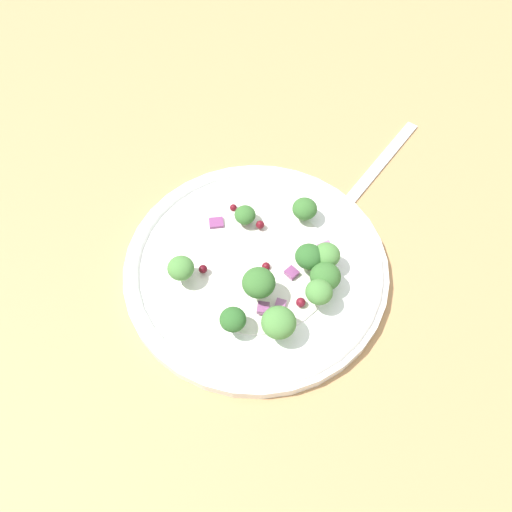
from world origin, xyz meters
TOP-DOWN VIEW (x-y plane):
  - ground_plane at (0.00, 0.00)cm, footprint 180.00×180.00cm
  - plate at (0.64, -1.96)cm, footprint 24.86×24.86cm
  - dressing_pool at (0.64, -1.96)cm, footprint 14.42×14.42cm
  - broccoli_floret_0 at (3.57, -3.80)cm, footprint 2.92×2.92cm
  - broccoli_floret_1 at (7.17, -0.14)cm, footprint 2.39×2.39cm
  - broccoli_floret_2 at (-3.85, 0.32)cm, footprint 2.06×2.06cm
  - broccoli_floret_3 at (4.82, -7.41)cm, footprint 2.28×2.28cm
  - broccoli_floret_4 at (4.58, 3.09)cm, footprint 2.47×2.47cm
  - broccoli_floret_5 at (-0.91, 5.01)cm, footprint 2.43×2.43cm
  - broccoli_floret_6 at (6.15, 1.62)cm, footprint 2.76×2.76cm
  - broccoli_floret_7 at (-1.95, -8.34)cm, footprint 2.41×2.41cm
  - broccoli_floret_8 at (7.40, -4.54)cm, footprint 2.96×2.96cm
  - broccoli_floret_9 at (3.79, 1.66)cm, footprint 2.55×2.55cm
  - cranberry_0 at (-3.70, -0.16)cm, footprint 0.78×0.78cm
  - cranberry_1 at (1.55, -1.46)cm, footprint 0.78×0.78cm
  - cranberry_2 at (-5.89, 0.10)cm, footprint 0.72×0.72cm
  - cranberry_3 at (-1.41, -6.47)cm, footprint 0.80×0.80cm
  - cranberry_4 at (-2.41, 0.76)cm, footprint 0.83×0.83cm
  - cranberry_5 at (6.46, -1.30)cm, footprint 0.86×0.86cm
  - onion_bit_0 at (5.49, -2.82)cm, footprint 1.30×1.32cm
  - onion_bit_1 at (3.36, 4.16)cm, footprint 1.40×1.46cm
  - onion_bit_2 at (5.01, -4.36)cm, footprint 1.47×1.47cm
  - onion_bit_3 at (3.52, 0.08)cm, footprint 1.18×1.10cm
  - onion_bit_4 at (-5.37, -2.40)cm, footprint 1.70×1.78cm
  - fork at (-1.49, 14.21)cm, footprint 7.16×18.31cm

SIDE VIEW (x-z plane):
  - ground_plane at x=0.00cm, z-range -2.00..0.00cm
  - fork at x=-1.49cm, z-range 0.00..0.50cm
  - plate at x=0.64cm, z-range 0.01..1.71cm
  - dressing_pool at x=0.64cm, z-range 1.20..1.40cm
  - onion_bit_4 at x=-5.37cm, z-range 1.30..1.71cm
  - cranberry_2 at x=-5.89cm, z-range 1.23..1.94cm
  - cranberry_1 at x=1.55cm, z-range 1.21..2.00cm
  - onion_bit_3 at x=3.52cm, z-range 1.40..1.94cm
  - onion_bit_0 at x=5.49cm, z-range 1.53..1.83cm
  - cranberry_0 at x=-3.70cm, z-range 1.42..2.20cm
  - cranberry_5 at x=6.46cm, z-range 1.42..2.28cm
  - onion_bit_1 at x=3.36cm, z-range 1.65..2.16cm
  - cranberry_4 at x=-2.41cm, z-range 1.54..2.38cm
  - onion_bit_2 at x=5.01cm, z-range 1.70..2.25cm
  - cranberry_3 at x=-1.41cm, z-range 1.66..2.46cm
  - broccoli_floret_2 at x=-3.85cm, z-range 1.50..3.58cm
  - broccoli_floret_5 at x=-0.91cm, z-range 1.52..3.98cm
  - broccoli_floret_6 at x=6.15cm, z-range 1.57..4.37cm
  - broccoli_floret_3 at x=4.82cm, z-range 1.90..4.21cm
  - broccoli_floret_4 at x=4.58cm, z-range 1.90..4.41cm
  - broccoli_floret_9 at x=3.79cm, z-range 1.91..4.49cm
  - broccoli_floret_8 at x=7.40cm, z-range 1.76..4.76cm
  - broccoli_floret_7 at x=-1.95cm, z-range 2.05..4.48cm
  - broccoli_floret_1 at x=7.17cm, z-range 2.14..4.56cm
  - broccoli_floret_0 at x=3.57cm, z-range 2.29..5.25cm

